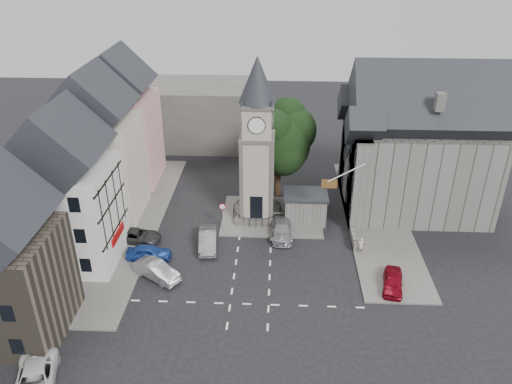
# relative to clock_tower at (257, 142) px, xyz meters

# --- Properties ---
(ground) EXTENTS (120.00, 120.00, 0.00)m
(ground) POSITION_rel_clock_tower_xyz_m (0.00, -7.99, -8.12)
(ground) COLOR black
(ground) RESTS_ON ground
(pavement_west) EXTENTS (6.00, 30.00, 0.14)m
(pavement_west) POSITION_rel_clock_tower_xyz_m (-12.50, -1.99, -8.05)
(pavement_west) COLOR #595651
(pavement_west) RESTS_ON ground
(pavement_east) EXTENTS (6.00, 26.00, 0.14)m
(pavement_east) POSITION_rel_clock_tower_xyz_m (12.00, 0.01, -8.05)
(pavement_east) COLOR #595651
(pavement_east) RESTS_ON ground
(central_island) EXTENTS (10.00, 8.00, 0.16)m
(central_island) POSITION_rel_clock_tower_xyz_m (1.50, 0.01, -8.04)
(central_island) COLOR #595651
(central_island) RESTS_ON ground
(road_markings) EXTENTS (20.00, 8.00, 0.01)m
(road_markings) POSITION_rel_clock_tower_xyz_m (0.00, -13.49, -8.12)
(road_markings) COLOR silver
(road_markings) RESTS_ON ground
(clock_tower) EXTENTS (4.86, 4.86, 16.25)m
(clock_tower) POSITION_rel_clock_tower_xyz_m (0.00, 0.00, 0.00)
(clock_tower) COLOR #4C4944
(clock_tower) RESTS_ON ground
(stone_shelter) EXTENTS (4.30, 3.30, 3.08)m
(stone_shelter) POSITION_rel_clock_tower_xyz_m (4.80, -0.49, -6.57)
(stone_shelter) COLOR #615F5A
(stone_shelter) RESTS_ON ground
(town_tree) EXTENTS (7.20, 7.20, 10.80)m
(town_tree) POSITION_rel_clock_tower_xyz_m (2.00, 5.01, -1.15)
(town_tree) COLOR black
(town_tree) RESTS_ON ground
(warning_sign_post) EXTENTS (0.70, 0.19, 2.85)m
(warning_sign_post) POSITION_rel_clock_tower_xyz_m (-3.20, -2.56, -6.09)
(warning_sign_post) COLOR black
(warning_sign_post) RESTS_ON ground
(terrace_pink) EXTENTS (8.10, 7.60, 12.80)m
(terrace_pink) POSITION_rel_clock_tower_xyz_m (-15.50, 8.01, -1.54)
(terrace_pink) COLOR #D89994
(terrace_pink) RESTS_ON ground
(terrace_cream) EXTENTS (8.10, 7.60, 12.80)m
(terrace_cream) POSITION_rel_clock_tower_xyz_m (-15.50, 0.01, -1.54)
(terrace_cream) COLOR beige
(terrace_cream) RESTS_ON ground
(terrace_tudor) EXTENTS (8.10, 7.60, 12.00)m
(terrace_tudor) POSITION_rel_clock_tower_xyz_m (-15.50, -7.99, -1.93)
(terrace_tudor) COLOR silver
(terrace_tudor) RESTS_ON ground
(backdrop_west) EXTENTS (20.00, 10.00, 8.00)m
(backdrop_west) POSITION_rel_clock_tower_xyz_m (-12.00, 20.01, -4.12)
(backdrop_west) COLOR #4C4944
(backdrop_west) RESTS_ON ground
(east_building) EXTENTS (14.40, 11.40, 12.60)m
(east_building) POSITION_rel_clock_tower_xyz_m (15.59, 3.01, -1.86)
(east_building) COLOR #615F5A
(east_building) RESTS_ON ground
(east_boundary_wall) EXTENTS (0.40, 16.00, 0.90)m
(east_boundary_wall) POSITION_rel_clock_tower_xyz_m (9.20, 2.01, -7.67)
(east_boundary_wall) COLOR #615F5A
(east_boundary_wall) RESTS_ON ground
(flagpole) EXTENTS (3.68, 0.10, 2.74)m
(flagpole) POSITION_rel_clock_tower_xyz_m (8.00, -3.99, -1.12)
(flagpole) COLOR white
(flagpole) RESTS_ON ground
(car_west_blue) EXTENTS (4.00, 1.71, 1.34)m
(car_west_blue) POSITION_rel_clock_tower_xyz_m (-9.20, -7.87, -7.45)
(car_west_blue) COLOR navy
(car_west_blue) RESTS_ON ground
(car_west_silver) EXTENTS (4.47, 3.63, 1.43)m
(car_west_silver) POSITION_rel_clock_tower_xyz_m (-7.93, -10.48, -7.40)
(car_west_silver) COLOR gray
(car_west_silver) RESTS_ON ground
(car_west_grey) EXTENTS (4.71, 2.65, 1.24)m
(car_west_grey) POSITION_rel_clock_tower_xyz_m (-10.97, -5.13, -7.50)
(car_west_grey) COLOR #2F2F32
(car_west_grey) RESTS_ON ground
(car_island_silver) EXTENTS (2.09, 4.66, 1.49)m
(car_island_silver) POSITION_rel_clock_tower_xyz_m (-4.28, -5.67, -7.38)
(car_island_silver) COLOR gray
(car_island_silver) RESTS_ON ground
(car_island_east) EXTENTS (2.05, 4.75, 1.36)m
(car_island_east) POSITION_rel_clock_tower_xyz_m (2.50, -3.49, -7.44)
(car_island_east) COLOR #95989C
(car_island_east) RESTS_ON ground
(car_east_red) EXTENTS (2.30, 4.10, 1.32)m
(car_east_red) POSITION_rel_clock_tower_xyz_m (11.50, -10.99, -7.46)
(car_east_red) COLOR maroon
(car_east_red) RESTS_ON ground
(van_sw_white) EXTENTS (3.82, 5.72, 1.46)m
(van_sw_white) POSITION_rel_clock_tower_xyz_m (-13.00, -22.22, -7.39)
(van_sw_white) COLOR silver
(van_sw_white) RESTS_ON ground
(pedestrian) EXTENTS (0.67, 0.57, 1.55)m
(pedestrian) POSITION_rel_clock_tower_xyz_m (9.58, -5.99, -7.35)
(pedestrian) COLOR beige
(pedestrian) RESTS_ON ground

